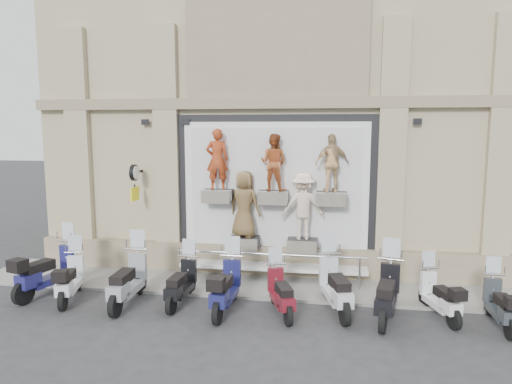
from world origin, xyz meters
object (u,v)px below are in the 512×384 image
Objects in this scene: scooter_a at (48,261)px; scooter_g at (336,276)px; scooter_f at (281,284)px; scooter_j at (501,295)px; scooter_d at (181,275)px; guard_rail at (270,270)px; scooter_i at (440,288)px; scooter_b at (70,271)px; scooter_h at (388,282)px; scooter_e at (226,277)px; clock_sign_bracket at (135,178)px; scooter_c at (128,271)px.

scooter_g is at bearing 14.66° from scooter_a.
scooter_f is 1.03× the size of scooter_j.
scooter_d is 1.02× the size of scooter_f.
guard_rail is 2.99× the size of scooter_j.
scooter_j is at bearing -30.18° from scooter_i.
scooter_d reaches higher than scooter_i.
scooter_d is at bearing 13.12° from scooter_a.
scooter_h is at bearing -15.78° from scooter_b.
scooter_e is 1.26m from scooter_f.
clock_sign_bracket is 3.02m from scooter_c.
scooter_a is 5.93m from scooter_f.
scooter_b is 0.89× the size of scooter_c.
scooter_i is (8.65, 0.31, -0.05)m from scooter_b.
scooter_f is at bearing -2.93° from scooter_d.
clock_sign_bracket is 3.10m from scooter_a.
clock_sign_bracket is 9.48m from scooter_j.
scooter_i is (1.16, 0.26, -0.15)m from scooter_h.
clock_sign_bracket is at bearing 137.56° from scooter_d.
scooter_i is (4.74, 0.39, -0.12)m from scooter_e.
guard_rail is 2.84× the size of scooter_d.
scooter_j is (4.64, 0.06, -0.02)m from scooter_f.
guard_rail is 1.96m from scooter_e.
guard_rail is 2.44× the size of scooter_g.
scooter_b reaches higher than scooter_i.
scooter_h is (4.74, -0.14, 0.11)m from scooter_d.
scooter_h reaches higher than scooter_j.
scooter_i is at bearing -14.33° from scooter_g.
scooter_h reaches higher than guard_rail.
scooter_j is at bearing 13.19° from scooter_a.
scooter_h is 1.19m from scooter_i.
scooter_e reaches higher than guard_rail.
guard_rail is at bearing -6.84° from clock_sign_bracket.
scooter_c reaches higher than scooter_d.
scooter_b is 0.88× the size of scooter_g.
scooter_i is (7.84, -1.82, -2.11)m from clock_sign_bracket.
scooter_b is 5.17m from scooter_f.
scooter_a is at bearing 165.33° from scooter_g.
scooter_f reaches higher than scooter_j.
guard_rail is at bearing 3.30° from scooter_b.
scooter_b is 1.08× the size of scooter_i.
scooter_h is (6.69, -2.08, -1.96)m from clock_sign_bracket.
scooter_f is 3.50m from scooter_i.
scooter_c is 4.87m from scooter_g.
scooter_a is 1.26× the size of scooter_j.
scooter_f is at bearing -16.58° from scooter_b.
guard_rail is 1.78m from scooter_f.
scooter_i is at bearing 3.64° from scooter_d.
scooter_j is at bearing -13.17° from clock_sign_bracket.
scooter_e reaches higher than scooter_f.
guard_rail is at bearing 162.44° from scooter_h.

